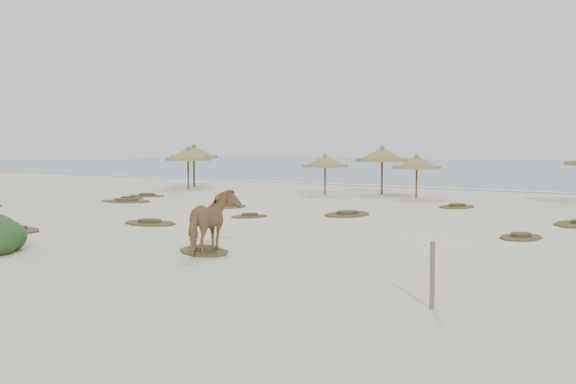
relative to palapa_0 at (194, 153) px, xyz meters
The scene contains 20 objects.
ground 23.59m from the palapa_0, 48.71° to the right, with size 160.00×160.00×0.00m, color beige.
foam_line 17.76m from the palapa_0, 28.36° to the left, with size 70.00×0.60×0.01m, color white.
palapa_0 is the anchor object (origin of this frame).
palapa_1 1.96m from the palapa_0, 57.78° to the right, with size 3.81×3.81×2.83m.
palapa_2 11.18m from the palapa_0, ahead, with size 2.74×2.74×2.40m.
palapa_3 13.50m from the palapa_0, ahead, with size 3.20×3.20×2.88m.
palapa_4 16.45m from the palapa_0, ahead, with size 3.40×3.40×2.41m.
horse 27.88m from the palapa_0, 45.73° to the right, with size 0.87×1.92×1.62m, color #9A6F46.
fence_post_far 34.17m from the palapa_0, 40.09° to the right, with size 0.08×0.08×1.14m, color #695F4F.
scrub_1 12.27m from the palapa_0, 62.74° to the right, with size 2.93×2.24×0.16m.
scrub_2 19.67m from the palapa_0, 40.52° to the right, with size 1.50×1.75×0.16m.
scrub_3 20.29m from the palapa_0, 29.31° to the right, with size 1.82×2.62×0.16m.
scrub_4 28.13m from the palapa_0, 26.73° to the right, with size 1.23×1.80×0.16m.
scrub_6 8.79m from the palapa_0, 64.30° to the right, with size 2.34×1.69×0.16m.
scrub_7 20.52m from the palapa_0, 11.72° to the right, with size 1.58×2.25×0.16m.
scrub_8 10.86m from the palapa_0, 65.40° to the right, with size 1.21×1.81×0.16m.
scrub_9 21.29m from the palapa_0, 50.90° to the right, with size 2.30×1.59×0.16m.
scrub_11 23.27m from the palapa_0, 61.06° to the right, with size 2.17×1.49×0.16m.
scrub_12 27.67m from the palapa_0, 46.20° to the right, with size 2.08×1.78×0.16m.
scrub_13 15.21m from the palapa_0, 40.43° to the right, with size 2.41×2.51×0.16m.
Camera 1 is at (14.69, -14.37, 2.70)m, focal length 40.00 mm.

